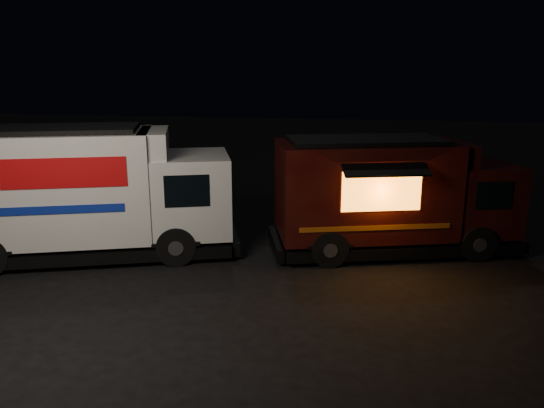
{
  "coord_description": "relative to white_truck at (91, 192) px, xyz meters",
  "views": [
    {
      "loc": [
        3.77,
        -10.38,
        4.56
      ],
      "look_at": [
        1.55,
        2.0,
        1.35
      ],
      "focal_mm": 35.0,
      "sensor_mm": 36.0,
      "label": 1
    }
  ],
  "objects": [
    {
      "name": "ground",
      "position": [
        2.86,
        -1.33,
        -1.62
      ],
      "size": [
        80.0,
        80.0,
        0.0
      ],
      "primitive_type": "plane",
      "color": "black",
      "rests_on": "ground"
    },
    {
      "name": "white_truck",
      "position": [
        0.0,
        0.0,
        0.0
      ],
      "size": [
        7.54,
        4.65,
        3.23
      ],
      "primitive_type": null,
      "rotation": [
        0.0,
        0.0,
        0.34
      ],
      "color": "silver",
      "rests_on": "ground"
    },
    {
      "name": "red_truck",
      "position": [
        7.4,
        1.72,
        -0.16
      ],
      "size": [
        6.66,
        3.98,
        2.92
      ],
      "primitive_type": null,
      "rotation": [
        0.0,
        0.0,
        0.29
      ],
      "color": "#331009",
      "rests_on": "ground"
    }
  ]
}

